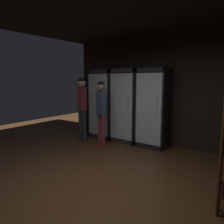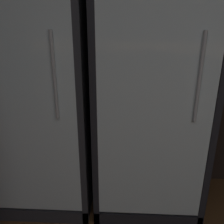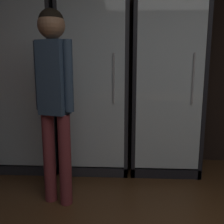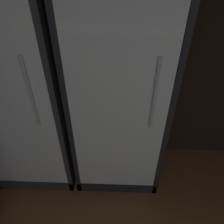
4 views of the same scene
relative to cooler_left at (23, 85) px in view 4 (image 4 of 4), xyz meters
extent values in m
cube|color=black|center=(1.15, 0.29, 0.43)|extent=(6.00, 0.06, 2.80)
cube|color=#2B2B30|center=(0.00, 0.22, 0.02)|extent=(0.75, 0.04, 1.96)
cube|color=#2B2B30|center=(0.35, -0.04, 0.02)|extent=(0.04, 0.56, 1.96)
cube|color=#2B2B30|center=(0.00, -0.04, -0.92)|extent=(0.75, 0.56, 0.10)
cube|color=white|center=(0.00, 0.19, 0.02)|extent=(0.67, 0.02, 1.72)
cube|color=silver|center=(0.00, -0.32, 0.02)|extent=(0.67, 0.02, 1.72)
cylinder|color=#B2B2B7|center=(0.22, -0.34, 0.11)|extent=(0.02, 0.02, 0.50)
cube|color=silver|center=(0.00, -0.04, -0.85)|extent=(0.65, 0.48, 0.02)
cylinder|color=#194723|center=(-0.15, 0.00, -0.74)|extent=(0.06, 0.06, 0.19)
cylinder|color=#194723|center=(-0.15, 0.00, -0.61)|extent=(0.02, 0.02, 0.07)
cylinder|color=#2D2D33|center=(-0.15, 0.00, -0.73)|extent=(0.06, 0.06, 0.06)
cylinder|color=#194723|center=(0.16, -0.08, -0.72)|extent=(0.06, 0.06, 0.24)
cylinder|color=#194723|center=(0.16, -0.08, -0.56)|extent=(0.03, 0.03, 0.09)
cylinder|color=beige|center=(0.16, -0.08, -0.72)|extent=(0.07, 0.07, 0.08)
cube|color=silver|center=(0.00, -0.04, -0.27)|extent=(0.65, 0.48, 0.02)
cylinder|color=black|center=(-0.16, -0.05, -0.15)|extent=(0.07, 0.07, 0.23)
cylinder|color=black|center=(-0.16, -0.05, 0.01)|extent=(0.03, 0.03, 0.10)
cylinder|color=#B2332D|center=(-0.16, -0.05, -0.15)|extent=(0.07, 0.07, 0.08)
cylinder|color=#194723|center=(0.17, -0.04, -0.15)|extent=(0.07, 0.07, 0.23)
cylinder|color=#194723|center=(0.17, -0.04, 0.01)|extent=(0.03, 0.03, 0.09)
cylinder|color=white|center=(0.17, -0.04, -0.14)|extent=(0.08, 0.08, 0.09)
cube|color=silver|center=(0.00, -0.04, 0.30)|extent=(0.65, 0.48, 0.02)
cylinder|color=black|center=(0.00, 0.00, 0.40)|extent=(0.08, 0.08, 0.19)
cylinder|color=black|center=(0.00, 0.00, 0.54)|extent=(0.03, 0.03, 0.09)
cylinder|color=#2D2D33|center=(0.00, 0.00, 0.37)|extent=(0.08, 0.08, 0.06)
cylinder|color=#336B38|center=(0.22, -0.01, 0.40)|extent=(0.07, 0.07, 0.19)
cylinder|color=#336B38|center=(0.22, -0.01, 0.53)|extent=(0.02, 0.02, 0.07)
cylinder|color=#B2332D|center=(0.22, -0.01, 0.40)|extent=(0.08, 0.08, 0.06)
cube|color=black|center=(0.79, 0.22, 0.02)|extent=(0.75, 0.04, 1.96)
cube|color=black|center=(0.43, -0.04, 0.02)|extent=(0.04, 0.56, 1.96)
cube|color=black|center=(1.14, -0.04, 0.02)|extent=(0.04, 0.56, 1.96)
cube|color=black|center=(0.79, -0.04, -0.92)|extent=(0.75, 0.56, 0.10)
cube|color=white|center=(0.79, 0.19, 0.02)|extent=(0.67, 0.02, 1.72)
cube|color=silver|center=(0.79, -0.32, 0.02)|extent=(0.67, 0.02, 1.72)
cylinder|color=#B2B2B7|center=(1.01, -0.34, 0.11)|extent=(0.02, 0.02, 0.50)
cube|color=silver|center=(0.79, -0.04, -0.85)|extent=(0.65, 0.48, 0.02)
cylinder|color=#9EAD99|center=(0.55, -0.03, -0.73)|extent=(0.06, 0.06, 0.21)
cylinder|color=#9EAD99|center=(0.55, -0.03, -0.59)|extent=(0.02, 0.02, 0.07)
cylinder|color=#B2332D|center=(0.55, -0.03, -0.75)|extent=(0.06, 0.06, 0.08)
cylinder|color=brown|center=(0.71, -0.08, -0.73)|extent=(0.07, 0.07, 0.22)
cylinder|color=brown|center=(0.71, -0.08, -0.57)|extent=(0.03, 0.03, 0.09)
cylinder|color=tan|center=(0.71, -0.08, -0.74)|extent=(0.08, 0.08, 0.08)
cylinder|color=#9EAD99|center=(0.87, -0.02, -0.72)|extent=(0.08, 0.08, 0.24)
cylinder|color=#9EAD99|center=(0.87, -0.02, -0.56)|extent=(0.02, 0.02, 0.08)
cylinder|color=white|center=(0.87, -0.02, -0.72)|extent=(0.08, 0.08, 0.07)
cylinder|color=brown|center=(1.03, -0.07, -0.74)|extent=(0.07, 0.07, 0.20)
cylinder|color=brown|center=(1.03, -0.07, -0.60)|extent=(0.02, 0.02, 0.06)
cylinder|color=#2D2D33|center=(1.03, -0.07, -0.74)|extent=(0.08, 0.08, 0.06)
cube|color=silver|center=(0.79, -0.04, -0.27)|extent=(0.65, 0.48, 0.02)
cylinder|color=brown|center=(0.54, -0.09, -0.15)|extent=(0.06, 0.06, 0.24)
cylinder|color=brown|center=(0.54, -0.09, 0.00)|extent=(0.02, 0.02, 0.07)
cylinder|color=#B2332D|center=(0.54, -0.09, -0.18)|extent=(0.07, 0.07, 0.09)
cylinder|color=#194723|center=(0.71, -0.06, -0.16)|extent=(0.07, 0.07, 0.22)
cylinder|color=#194723|center=(0.71, -0.06, -0.01)|extent=(0.03, 0.03, 0.07)
cylinder|color=#2D2D33|center=(0.71, -0.06, -0.15)|extent=(0.07, 0.07, 0.06)
cylinder|color=brown|center=(0.88, -0.05, -0.18)|extent=(0.08, 0.08, 0.18)
cylinder|color=brown|center=(0.88, -0.05, -0.05)|extent=(0.02, 0.02, 0.08)
cylinder|color=tan|center=(0.88, -0.05, -0.19)|extent=(0.08, 0.08, 0.06)
cylinder|color=#194723|center=(1.03, -0.05, -0.15)|extent=(0.06, 0.06, 0.24)
cylinder|color=#194723|center=(1.03, -0.05, 0.02)|extent=(0.02, 0.02, 0.10)
cylinder|color=white|center=(1.03, -0.05, -0.15)|extent=(0.07, 0.07, 0.08)
cube|color=silver|center=(0.79, -0.04, 0.30)|extent=(0.65, 0.48, 0.02)
cylinder|color=gray|center=(0.63, -0.01, 0.42)|extent=(0.08, 0.08, 0.23)
cylinder|color=gray|center=(0.63, -0.01, 0.58)|extent=(0.03, 0.03, 0.09)
cylinder|color=beige|center=(0.63, -0.01, 0.40)|extent=(0.08, 0.08, 0.09)
cylinder|color=black|center=(0.94, -0.09, 0.42)|extent=(0.06, 0.06, 0.23)
cylinder|color=black|center=(0.94, -0.09, 0.57)|extent=(0.02, 0.02, 0.08)
cylinder|color=#B2332D|center=(0.94, -0.09, 0.41)|extent=(0.07, 0.07, 0.09)
camera|label=1|loc=(3.17, -5.01, 0.73)|focal=35.11mm
camera|label=2|loc=(0.62, -1.78, 0.52)|focal=43.81mm
camera|label=3|loc=(0.34, -2.84, 0.24)|focal=39.52mm
camera|label=4|loc=(0.79, -1.38, 0.71)|focal=30.45mm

